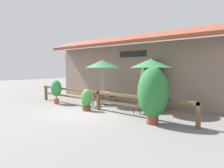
{
  "coord_description": "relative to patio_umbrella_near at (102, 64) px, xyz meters",
  "views": [
    {
      "loc": [
        8.07,
        -6.66,
        2.19
      ],
      "look_at": [
        0.58,
        1.45,
        1.35
      ],
      "focal_mm": 35.0,
      "sensor_mm": 36.0,
      "label": 1
    }
  ],
  "objects": [
    {
      "name": "building_facade",
      "position": [
        1.07,
        1.71,
        -0.22
      ],
      "size": [
        14.28,
        1.49,
        4.23
      ],
      "color": "gray",
      "rests_on": "ground"
    },
    {
      "name": "dining_table_near",
      "position": [
        0.0,
        0.0,
        -1.81
      ],
      "size": [
        0.95,
        0.95,
        0.73
      ],
      "color": "olive",
      "rests_on": "ground"
    },
    {
      "name": "chair_near_streetside",
      "position": [
        -0.01,
        -0.69,
        -1.91
      ],
      "size": [
        0.46,
        0.46,
        0.85
      ],
      "rotation": [
        0.0,
        0.0,
        -0.09
      ],
      "color": "#332D28",
      "rests_on": "ground"
    },
    {
      "name": "dining_table_middle",
      "position": [
        3.25,
        0.13,
        -1.81
      ],
      "size": [
        0.95,
        0.95,
        0.73
      ],
      "color": "olive",
      "rests_on": "ground"
    },
    {
      "name": "patio_umbrella_near",
      "position": [
        0.0,
        0.0,
        0.0
      ],
      "size": [
        2.03,
        2.03,
        2.64
      ],
      "color": "#B7B2A8",
      "rests_on": "ground"
    },
    {
      "name": "chair_near_wallside",
      "position": [
        -0.04,
        0.69,
        -1.91
      ],
      "size": [
        0.51,
        0.51,
        0.85
      ],
      "rotation": [
        0.0,
        0.0,
        2.9
      ],
      "color": "#332D28",
      "rests_on": "ground"
    },
    {
      "name": "ground_plane",
      "position": [
        1.07,
        -2.39,
        -2.39
      ],
      "size": [
        60.0,
        60.0,
        0.0
      ],
      "primitive_type": "plane",
      "color": "slate"
    },
    {
      "name": "potted_plant_broad_leaf",
      "position": [
        -2.15,
        -1.77,
        -1.5
      ],
      "size": [
        0.68,
        0.61,
        1.43
      ],
      "color": "#9E4C33",
      "rests_on": "ground"
    },
    {
      "name": "potted_plant_entrance_palm",
      "position": [
        2.63,
        1.16,
        -0.78
      ],
      "size": [
        1.25,
        1.12,
        2.64
      ],
      "color": "#564C47",
      "rests_on": "ground"
    },
    {
      "name": "chair_middle_wallside",
      "position": [
        3.21,
        0.87,
        -1.91
      ],
      "size": [
        0.47,
        0.47,
        0.85
      ],
      "rotation": [
        0.0,
        0.0,
        3.02
      ],
      "color": "#332D28",
      "rests_on": "ground"
    },
    {
      "name": "patio_railing",
      "position": [
        1.07,
        -1.34,
        -1.69
      ],
      "size": [
        10.4,
        0.14,
        0.95
      ],
      "color": "brown",
      "rests_on": "ground"
    },
    {
      "name": "chair_middle_streetside",
      "position": [
        3.17,
        -0.61,
        -1.91
      ],
      "size": [
        0.43,
        0.43,
        0.85
      ],
      "rotation": [
        0.0,
        0.0,
        0.02
      ],
      "color": "#332D28",
      "rests_on": "ground"
    },
    {
      "name": "patio_umbrella_middle",
      "position": [
        3.25,
        0.13,
        0.0
      ],
      "size": [
        2.03,
        2.03,
        2.64
      ],
      "color": "#B7B2A8",
      "rests_on": "ground"
    },
    {
      "name": "potted_plant_corner_fern",
      "position": [
        4.63,
        -1.86,
        -1.19
      ],
      "size": [
        1.22,
        1.1,
        2.2
      ],
      "color": "brown",
      "rests_on": "ground"
    },
    {
      "name": "potted_plant_small_flowering",
      "position": [
        0.76,
        -1.89,
        -1.84
      ],
      "size": [
        0.56,
        0.51,
        1.1
      ],
      "color": "brown",
      "rests_on": "ground"
    }
  ]
}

